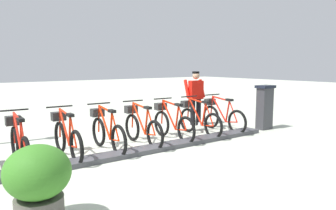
{
  "coord_description": "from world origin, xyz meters",
  "views": [
    {
      "loc": [
        -5.73,
        3.22,
        1.89
      ],
      "look_at": [
        0.5,
        -1.38,
        0.9
      ],
      "focal_mm": 34.51,
      "sensor_mm": 36.0,
      "label": 1
    }
  ],
  "objects": [
    {
      "name": "ground_plane",
      "position": [
        0.0,
        0.0,
        0.0
      ],
      "size": [
        60.0,
        60.0,
        0.0
      ],
      "primitive_type": "plane",
      "color": "beige"
    },
    {
      "name": "dock_rail_base",
      "position": [
        0.0,
        0.0,
        0.05
      ],
      "size": [
        0.44,
        7.91,
        0.1
      ],
      "primitive_type": "cube",
      "color": "#47474C",
      "rests_on": "ground"
    },
    {
      "name": "payment_kiosk",
      "position": [
        0.05,
        -4.53,
        0.67
      ],
      "size": [
        0.36,
        0.52,
        1.28
      ],
      "color": "#38383D",
      "rests_on": "ground"
    },
    {
      "name": "bike_docked_0",
      "position": [
        0.62,
        -3.35,
        0.43
      ],
      "size": [
        1.72,
        0.54,
        1.02
      ],
      "color": "black",
      "rests_on": "ground"
    },
    {
      "name": "bike_docked_1",
      "position": [
        0.62,
        -2.47,
        0.43
      ],
      "size": [
        1.72,
        0.54,
        1.02
      ],
      "color": "black",
      "rests_on": "ground"
    },
    {
      "name": "bike_docked_2",
      "position": [
        0.62,
        -1.58,
        0.43
      ],
      "size": [
        1.72,
        0.54,
        1.02
      ],
      "color": "black",
      "rests_on": "ground"
    },
    {
      "name": "bike_docked_3",
      "position": [
        0.62,
        -0.69,
        0.43
      ],
      "size": [
        1.72,
        0.54,
        1.02
      ],
      "color": "black",
      "rests_on": "ground"
    },
    {
      "name": "bike_docked_4",
      "position": [
        0.62,
        0.2,
        0.43
      ],
      "size": [
        1.72,
        0.54,
        1.02
      ],
      "color": "black",
      "rests_on": "ground"
    },
    {
      "name": "bike_docked_5",
      "position": [
        0.62,
        1.09,
        0.43
      ],
      "size": [
        1.72,
        0.54,
        1.02
      ],
      "color": "black",
      "rests_on": "ground"
    },
    {
      "name": "bike_docked_6",
      "position": [
        0.62,
        1.97,
        0.43
      ],
      "size": [
        1.72,
        0.54,
        1.02
      ],
      "color": "black",
      "rests_on": "ground"
    },
    {
      "name": "worker_near_rack",
      "position": [
        1.7,
        -3.32,
        0.91
      ],
      "size": [
        0.56,
        0.68,
        1.66
      ],
      "color": "white",
      "rests_on": "ground"
    },
    {
      "name": "planter_bush",
      "position": [
        -1.95,
        2.3,
        0.54
      ],
      "size": [
        0.76,
        0.76,
        0.97
      ],
      "color": "#59544C",
      "rests_on": "ground"
    }
  ]
}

